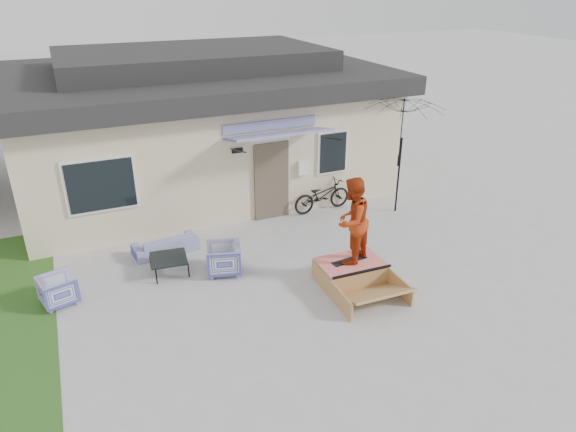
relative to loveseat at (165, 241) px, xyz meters
name	(u,v)px	position (x,y,z in m)	size (l,w,h in m)	color
ground	(311,316)	(2.04, -3.66, -0.29)	(90.00, 90.00, 0.00)	#A9A9A9
grass_strip	(16,324)	(-3.16, -1.66, -0.29)	(1.40, 8.00, 0.01)	#27521C
house	(197,120)	(2.04, 4.33, 1.65)	(10.80, 8.49, 4.10)	beige
loveseat	(165,241)	(0.00, 0.00, 0.00)	(1.49, 0.44, 0.58)	#363695
armchair_left	(58,289)	(-2.36, -1.24, 0.04)	(0.65, 0.61, 0.67)	#363695
armchair_right	(223,257)	(0.99, -1.42, 0.08)	(0.72, 0.68, 0.74)	#363695
coffee_table	(169,265)	(-0.12, -0.97, -0.10)	(0.77, 0.77, 0.38)	black
bicycle	(322,192)	(4.48, 0.66, 0.26)	(0.60, 1.72, 1.10)	black
patio_umbrella	(401,151)	(6.34, -0.20, 1.46)	(2.07, 1.91, 2.20)	black
skate_ramp	(350,271)	(3.35, -2.84, -0.07)	(1.35, 1.80, 0.45)	#A77945
skateboard	(350,260)	(3.36, -2.79, 0.18)	(0.81, 0.20, 0.05)	black
skater	(352,219)	(3.36, -2.79, 1.14)	(0.91, 0.70, 1.85)	#A7300F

